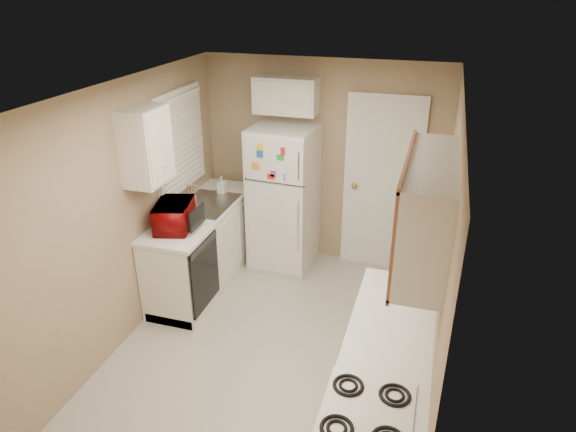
# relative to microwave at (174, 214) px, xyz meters

# --- Properties ---
(floor) EXTENTS (3.80, 3.80, 0.00)m
(floor) POSITION_rel_microwave_xyz_m (1.15, -0.42, -1.05)
(floor) COLOR beige
(floor) RESTS_ON ground
(ceiling) EXTENTS (3.80, 3.80, 0.00)m
(ceiling) POSITION_rel_microwave_xyz_m (1.15, -0.42, 1.35)
(ceiling) COLOR white
(ceiling) RESTS_ON floor
(wall_left) EXTENTS (3.80, 3.80, 0.00)m
(wall_left) POSITION_rel_microwave_xyz_m (-0.25, -0.42, 0.15)
(wall_left) COLOR tan
(wall_left) RESTS_ON floor
(wall_right) EXTENTS (3.80, 3.80, 0.00)m
(wall_right) POSITION_rel_microwave_xyz_m (2.55, -0.42, 0.15)
(wall_right) COLOR tan
(wall_right) RESTS_ON floor
(wall_back) EXTENTS (2.80, 2.80, 0.00)m
(wall_back) POSITION_rel_microwave_xyz_m (1.15, 1.48, 0.15)
(wall_back) COLOR tan
(wall_back) RESTS_ON floor
(wall_front) EXTENTS (2.80, 2.80, 0.00)m
(wall_front) POSITION_rel_microwave_xyz_m (1.15, -2.32, 0.15)
(wall_front) COLOR tan
(wall_front) RESTS_ON floor
(left_counter) EXTENTS (0.60, 1.80, 0.90)m
(left_counter) POSITION_rel_microwave_xyz_m (0.05, 0.48, -0.60)
(left_counter) COLOR silver
(left_counter) RESTS_ON floor
(dishwasher) EXTENTS (0.03, 0.58, 0.72)m
(dishwasher) POSITION_rel_microwave_xyz_m (0.34, -0.12, -0.56)
(dishwasher) COLOR black
(dishwasher) RESTS_ON floor
(sink) EXTENTS (0.54, 0.74, 0.16)m
(sink) POSITION_rel_microwave_xyz_m (0.05, 0.63, -0.19)
(sink) COLOR gray
(sink) RESTS_ON left_counter
(microwave) EXTENTS (0.54, 0.39, 0.33)m
(microwave) POSITION_rel_microwave_xyz_m (0.00, 0.00, 0.00)
(microwave) COLOR #90080A
(microwave) RESTS_ON left_counter
(soap_bottle) EXTENTS (0.09, 0.10, 0.20)m
(soap_bottle) POSITION_rel_microwave_xyz_m (0.08, 0.98, -0.05)
(soap_bottle) COLOR silver
(soap_bottle) RESTS_ON left_counter
(window_blinds) EXTENTS (0.10, 0.98, 1.08)m
(window_blinds) POSITION_rel_microwave_xyz_m (-0.21, 0.63, 0.55)
(window_blinds) COLOR silver
(window_blinds) RESTS_ON wall_left
(upper_cabinet_left) EXTENTS (0.30, 0.45, 0.70)m
(upper_cabinet_left) POSITION_rel_microwave_xyz_m (-0.10, -0.20, 0.75)
(upper_cabinet_left) COLOR silver
(upper_cabinet_left) RESTS_ON wall_left
(refrigerator) EXTENTS (0.74, 0.72, 1.69)m
(refrigerator) POSITION_rel_microwave_xyz_m (0.77, 1.16, -0.20)
(refrigerator) COLOR silver
(refrigerator) RESTS_ON floor
(cabinet_over_fridge) EXTENTS (0.70, 0.30, 0.40)m
(cabinet_over_fridge) POSITION_rel_microwave_xyz_m (0.75, 1.33, 0.95)
(cabinet_over_fridge) COLOR silver
(cabinet_over_fridge) RESTS_ON wall_back
(interior_door) EXTENTS (0.86, 0.06, 2.08)m
(interior_door) POSITION_rel_microwave_xyz_m (1.85, 1.44, -0.03)
(interior_door) COLOR silver
(interior_door) RESTS_ON floor
(right_counter) EXTENTS (0.60, 2.00, 0.90)m
(right_counter) POSITION_rel_microwave_xyz_m (2.25, -1.22, -0.60)
(right_counter) COLOR silver
(right_counter) RESTS_ON floor
(upper_cabinet_right) EXTENTS (0.30, 1.20, 0.70)m
(upper_cabinet_right) POSITION_rel_microwave_xyz_m (2.40, -0.92, 0.75)
(upper_cabinet_right) COLOR silver
(upper_cabinet_right) RESTS_ON wall_right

